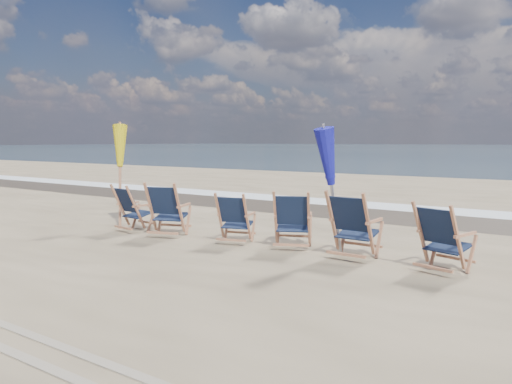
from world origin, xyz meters
TOP-DOWN VIEW (x-y plane):
  - surf_foam at (0.00, 8.30)m, footprint 200.00×1.40m
  - wet_sand_strip at (0.00, 6.80)m, footprint 200.00×2.60m
  - beach_chair_0 at (-2.48, 1.79)m, footprint 0.67×0.73m
  - beach_chair_1 at (-1.47, 1.91)m, footprint 0.86×0.91m
  - beach_chair_2 at (-0.12, 2.11)m, footprint 0.73×0.77m
  - beach_chair_3 at (0.93, 2.34)m, footprint 0.85×0.89m
  - beach_chair_4 at (2.03, 2.09)m, footprint 0.68×0.76m
  - beach_chair_5 at (3.26, 1.98)m, footprint 0.78×0.83m
  - umbrella_yellow at (-3.25, 2.10)m, footprint 0.30×0.30m
  - umbrella_blue at (1.43, 2.16)m, footprint 0.30×0.30m

SIDE VIEW (x-z plane):
  - wet_sand_strip at x=0.00m, z-range 0.00..0.00m
  - surf_foam at x=0.00m, z-range 0.00..0.01m
  - beach_chair_2 at x=-0.12m, z-range 0.00..0.89m
  - beach_chair_0 at x=-2.48m, z-range 0.00..0.92m
  - beach_chair_5 at x=3.26m, z-range 0.00..0.96m
  - beach_chair_3 at x=0.93m, z-range 0.00..0.97m
  - beach_chair_1 at x=-1.47m, z-range 0.00..1.02m
  - beach_chair_4 at x=2.03m, z-range 0.00..1.03m
  - umbrella_blue at x=1.43m, z-range 0.47..2.43m
  - umbrella_yellow at x=-3.25m, z-range 0.52..2.61m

